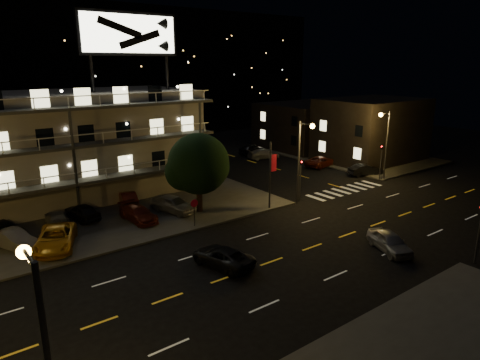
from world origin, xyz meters
TOP-DOWN VIEW (x-y plane):
  - ground at (0.00, 0.00)m, footprint 140.00×140.00m
  - curb_nw at (-14.00, 20.00)m, footprint 44.00×24.00m
  - curb_ne at (30.00, 20.00)m, footprint 16.00×24.00m
  - motel at (-9.94, 23.88)m, footprint 28.00×13.80m
  - side_bldg_front at (29.99, 16.00)m, footprint 14.06×10.00m
  - side_bldg_back at (29.99, 28.00)m, footprint 14.06×12.00m
  - hill_backdrop at (-5.94, 68.78)m, footprint 120.00×25.00m
  - streetlight_nc at (8.50, 7.94)m, footprint 0.44×1.92m
  - streetlight_ne at (22.14, 8.30)m, footprint 1.92×0.44m
  - streetlight_s at (-18.00, -7.94)m, footprint 0.44×1.92m
  - signal_nw at (9.00, 8.50)m, footprint 0.20×0.27m
  - signal_sw at (9.00, -8.50)m, footprint 0.20×0.27m
  - signal_ne at (22.00, 8.50)m, footprint 0.27×0.20m
  - banner_north at (5.09, 8.40)m, footprint 0.83×0.16m
  - stop_sign at (-3.00, 8.57)m, footprint 0.91×0.11m
  - tree at (-0.75, 11.54)m, footprint 5.70×5.49m
  - lot_car_1 at (-15.81, 12.74)m, footprint 3.05×4.36m
  - lot_car_2 at (-13.35, 10.95)m, footprint 4.37×5.97m
  - lot_car_3 at (-6.21, 12.59)m, footprint 2.22×4.65m
  - lot_car_4 at (-2.74, 12.76)m, footprint 3.17×4.86m
  - lot_car_6 at (-16.26, 15.60)m, footprint 3.31×5.11m
  - lot_car_7 at (-12.07, 15.62)m, footprint 2.28×4.41m
  - lot_car_8 at (-9.95, 15.81)m, footprint 2.40×4.31m
  - lot_car_9 at (-5.25, 17.16)m, footprint 2.16×4.16m
  - side_car_0 at (22.48, 10.93)m, footprint 4.37×2.83m
  - side_car_1 at (21.55, 17.31)m, footprint 5.26×3.09m
  - side_car_2 at (18.56, 25.49)m, footprint 4.98×2.90m
  - side_car_3 at (19.16, 28.99)m, footprint 4.82×2.79m
  - road_car_east at (6.02, -3.79)m, footprint 3.20×4.51m
  - road_car_west at (-5.04, 1.57)m, footprint 3.10×4.98m

SIDE VIEW (x-z plane):
  - ground at x=0.00m, z-range 0.00..0.00m
  - curb_nw at x=-14.00m, z-range 0.00..0.15m
  - curb_ne at x=30.00m, z-range 0.00..0.15m
  - road_car_west at x=-5.04m, z-range 0.00..1.28m
  - side_car_2 at x=18.56m, z-range 0.00..1.36m
  - side_car_0 at x=22.48m, z-range 0.00..1.36m
  - side_car_1 at x=21.55m, z-range 0.00..1.37m
  - road_car_east at x=6.02m, z-range 0.00..1.43m
  - lot_car_7 at x=-12.07m, z-range 0.15..1.37m
  - side_car_3 at x=19.16m, z-range 0.00..1.54m
  - lot_car_9 at x=-5.25m, z-range 0.15..1.45m
  - lot_car_3 at x=-6.21m, z-range 0.15..1.46m
  - lot_car_6 at x=-16.26m, z-range 0.15..1.46m
  - lot_car_1 at x=-15.81m, z-range 0.15..1.51m
  - lot_car_8 at x=-9.95m, z-range 0.15..1.54m
  - lot_car_2 at x=-13.35m, z-range 0.15..1.66m
  - lot_car_4 at x=-2.74m, z-range 0.15..1.69m
  - stop_sign at x=-3.00m, z-range 0.41..3.01m
  - signal_nw at x=9.00m, z-range 0.27..4.87m
  - signal_sw at x=9.00m, z-range 0.27..4.87m
  - signal_ne at x=22.00m, z-range 0.27..4.87m
  - banner_north at x=5.09m, z-range 0.23..6.63m
  - side_bldg_back at x=29.99m, z-range 0.00..7.00m
  - side_bldg_front at x=29.99m, z-range 0.00..8.50m
  - tree at x=-0.75m, z-range 0.83..8.00m
  - streetlight_nc at x=8.50m, z-range 0.96..8.96m
  - streetlight_ne at x=22.14m, z-range 0.96..8.96m
  - streetlight_s at x=-18.00m, z-range 0.96..8.96m
  - motel at x=-9.94m, z-range -3.71..14.39m
  - hill_backdrop at x=-5.94m, z-range -0.45..23.55m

